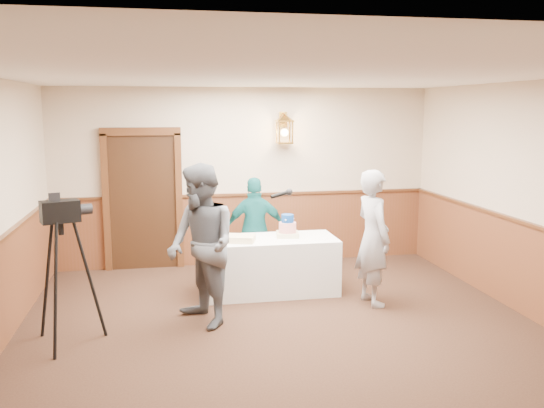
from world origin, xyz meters
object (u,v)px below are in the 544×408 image
(display_table, at_px, (269,265))
(tv_camera_rig, at_px, (64,281))
(interviewer, at_px, (202,246))
(assistant_p, at_px, (256,229))
(tiered_cake, at_px, (288,228))
(sheet_cake_yellow, at_px, (239,238))
(baker, at_px, (373,238))
(sheet_cake_green, at_px, (215,237))

(display_table, xyz_separation_m, tv_camera_rig, (-2.43, -1.31, 0.32))
(interviewer, xyz_separation_m, assistant_p, (0.88, 1.63, -0.18))
(interviewer, bearing_deg, tiered_cake, 107.85)
(sheet_cake_yellow, relative_size, baker, 0.22)
(assistant_p, relative_size, tv_camera_rig, 0.97)
(tiered_cake, xyz_separation_m, tv_camera_rig, (-2.69, -1.38, -0.18))
(interviewer, relative_size, assistant_p, 1.24)
(baker, bearing_deg, assistant_p, 36.54)
(sheet_cake_green, xyz_separation_m, tv_camera_rig, (-1.71, -1.37, -0.09))
(sheet_cake_yellow, relative_size, tv_camera_rig, 0.25)
(tv_camera_rig, bearing_deg, interviewer, -9.48)
(assistant_p, bearing_deg, interviewer, 65.94)
(sheet_cake_green, bearing_deg, interviewer, -103.00)
(tiered_cake, xyz_separation_m, baker, (0.94, -0.76, -0.01))
(sheet_cake_yellow, height_order, sheet_cake_green, sheet_cake_yellow)
(baker, relative_size, tv_camera_rig, 1.12)
(assistant_p, bearing_deg, sheet_cake_green, 45.32)
(sheet_cake_yellow, bearing_deg, assistant_p, 65.51)
(tiered_cake, distance_m, sheet_cake_green, 0.99)
(display_table, relative_size, tv_camera_rig, 1.17)
(baker, height_order, tv_camera_rig, baker)
(display_table, bearing_deg, tiered_cake, 13.70)
(display_table, distance_m, baker, 1.47)
(sheet_cake_yellow, height_order, interviewer, interviewer)
(tiered_cake, bearing_deg, display_table, -166.30)
(tv_camera_rig, bearing_deg, sheet_cake_green, 18.25)
(display_table, distance_m, tiered_cake, 0.56)
(display_table, relative_size, baker, 1.04)
(sheet_cake_yellow, distance_m, baker, 1.73)
(tiered_cake, xyz_separation_m, interviewer, (-1.24, -1.09, 0.07))
(sheet_cake_yellow, xyz_separation_m, baker, (1.62, -0.58, 0.07))
(baker, bearing_deg, interviewer, 90.36)
(interviewer, bearing_deg, sheet_cake_yellow, 125.25)
(display_table, distance_m, sheet_cake_yellow, 0.60)
(sheet_cake_green, relative_size, interviewer, 0.14)
(sheet_cake_green, bearing_deg, sheet_cake_yellow, -29.28)
(tiered_cake, height_order, interviewer, interviewer)
(display_table, bearing_deg, baker, -29.94)
(tv_camera_rig, bearing_deg, sheet_cake_yellow, 10.35)
(baker, bearing_deg, tiered_cake, 42.78)
(tiered_cake, bearing_deg, baker, -38.89)
(sheet_cake_green, distance_m, baker, 2.07)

